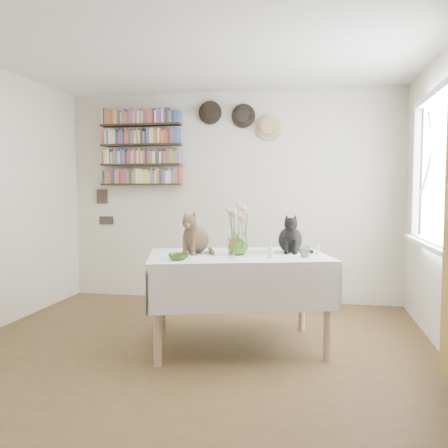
% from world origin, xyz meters
% --- Properties ---
extents(room, '(4.08, 4.58, 2.58)m').
position_xyz_m(room, '(0.00, 0.00, 1.25)').
color(room, brown).
rests_on(room, ground).
extents(window, '(0.12, 1.52, 1.32)m').
position_xyz_m(window, '(1.97, 0.80, 1.40)').
color(window, white).
rests_on(window, room).
extents(dining_table, '(1.67, 1.31, 0.79)m').
position_xyz_m(dining_table, '(0.35, 0.53, 0.59)').
color(dining_table, white).
rests_on(dining_table, room).
extents(tabby_cat, '(0.29, 0.35, 0.37)m').
position_xyz_m(tabby_cat, '(-0.02, 0.56, 0.97)').
color(tabby_cat, brown).
rests_on(tabby_cat, dining_table).
extents(black_cat, '(0.25, 0.30, 0.34)m').
position_xyz_m(black_cat, '(0.77, 0.76, 0.96)').
color(black_cat, black).
rests_on(black_cat, dining_table).
extents(flower_vase, '(0.18, 0.18, 0.18)m').
position_xyz_m(flower_vase, '(0.35, 0.50, 0.88)').
color(flower_vase, '#84C146').
rests_on(flower_vase, dining_table).
extents(green_bowl, '(0.17, 0.17, 0.05)m').
position_xyz_m(green_bowl, '(-0.05, 0.13, 0.81)').
color(green_bowl, '#84C146').
rests_on(green_bowl, dining_table).
extents(drinking_glass, '(0.13, 0.13, 0.09)m').
position_xyz_m(drinking_glass, '(0.90, 0.45, 0.83)').
color(drinking_glass, white).
rests_on(drinking_glass, dining_table).
extents(candlestick, '(0.05, 0.05, 0.16)m').
position_xyz_m(candlestick, '(0.64, 0.32, 0.84)').
color(candlestick, white).
rests_on(candlestick, dining_table).
extents(berry_jar, '(0.05, 0.05, 0.20)m').
position_xyz_m(berry_jar, '(0.35, 0.20, 0.88)').
color(berry_jar, white).
rests_on(berry_jar, dining_table).
extents(porcelain_figurine, '(0.05, 0.05, 0.09)m').
position_xyz_m(porcelain_figurine, '(1.01, 0.61, 0.83)').
color(porcelain_figurine, white).
rests_on(porcelain_figurine, dining_table).
extents(flower_bouquet, '(0.17, 0.13, 0.39)m').
position_xyz_m(flower_bouquet, '(0.35, 0.51, 1.13)').
color(flower_bouquet, '#4C7233').
rests_on(flower_bouquet, flower_vase).
extents(bookshelf_unit, '(1.00, 0.16, 0.91)m').
position_xyz_m(bookshelf_unit, '(-1.10, 2.16, 1.84)').
color(bookshelf_unit, black).
rests_on(bookshelf_unit, room).
extents(wall_hats, '(0.98, 0.09, 0.48)m').
position_xyz_m(wall_hats, '(0.12, 2.19, 2.17)').
color(wall_hats, black).
rests_on(wall_hats, room).
extents(wall_art_plaques, '(0.21, 0.02, 0.44)m').
position_xyz_m(wall_art_plaques, '(-1.63, 2.23, 1.12)').
color(wall_art_plaques, '#38281E').
rests_on(wall_art_plaques, room).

